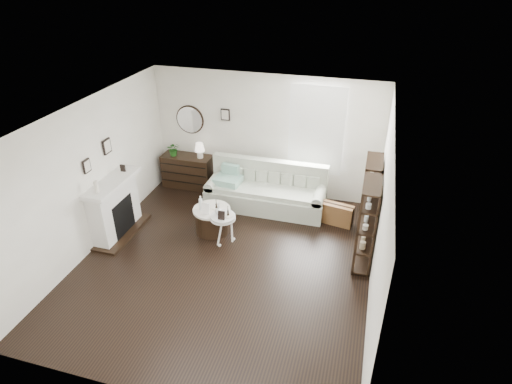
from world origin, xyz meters
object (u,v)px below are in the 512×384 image
(dresser, at_px, (188,171))
(drum_table, at_px, (212,220))
(pedestal_table, at_px, (223,218))
(sofa, at_px, (266,193))

(dresser, xyz_separation_m, drum_table, (1.21, -1.61, -0.13))
(pedestal_table, bearing_deg, drum_table, 140.08)
(dresser, xyz_separation_m, pedestal_table, (1.54, -1.88, 0.15))
(drum_table, xyz_separation_m, pedestal_table, (0.33, -0.28, 0.27))
(dresser, bearing_deg, pedestal_table, -50.69)
(dresser, distance_m, drum_table, 2.02)
(sofa, bearing_deg, drum_table, -122.56)
(drum_table, height_order, pedestal_table, pedestal_table)
(dresser, bearing_deg, sofa, -11.15)
(sofa, height_order, drum_table, sofa)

